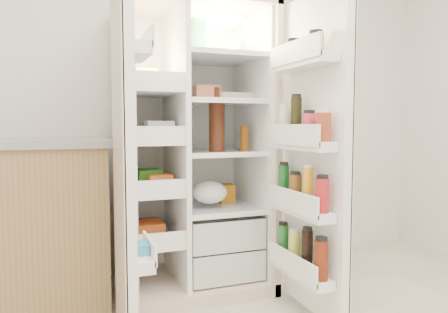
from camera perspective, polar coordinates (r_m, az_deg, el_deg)
name	(u,v)px	position (r m, az deg, el deg)	size (l,w,h in m)	color
wall_back	(187,84)	(3.13, -5.01, 9.64)	(4.00, 0.02, 2.70)	silver
refrigerator	(193,173)	(2.78, -4.23, -2.18)	(0.92, 0.70, 1.80)	beige
freezer_door	(125,160)	(2.07, -13.22, -0.41)	(0.15, 0.40, 1.72)	white
fridge_door	(312,159)	(2.33, 11.79, -0.30)	(0.17, 0.58, 1.72)	white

